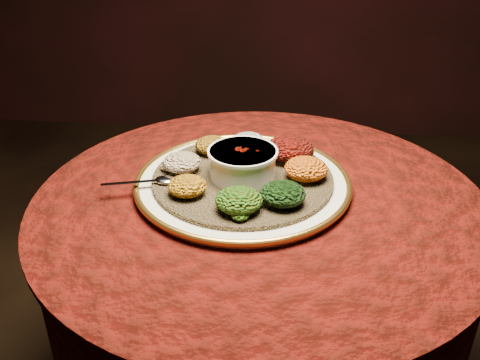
{
  "coord_description": "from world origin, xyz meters",
  "views": [
    {
      "loc": [
        0.05,
        -0.96,
        1.32
      ],
      "look_at": [
        -0.04,
        0.03,
        0.76
      ],
      "focal_mm": 40.0,
      "sensor_mm": 36.0,
      "label": 1
    }
  ],
  "objects": [
    {
      "name": "portion_shiro",
      "position": [
        -0.12,
        0.15,
        0.78
      ],
      "size": [
        0.08,
        0.08,
        0.04
      ],
      "primitive_type": "ellipsoid",
      "color": "#A26B13",
      "rests_on": "injera"
    },
    {
      "name": "platter",
      "position": [
        -0.04,
        0.04,
        0.75
      ],
      "size": [
        0.52,
        0.52,
        0.02
      ],
      "rotation": [
        0.0,
        0.0,
        -0.18
      ],
      "color": "silver",
      "rests_on": "table"
    },
    {
      "name": "portion_kitfo",
      "position": [
        0.06,
        0.13,
        0.79
      ],
      "size": [
        0.11,
        0.1,
        0.05
      ],
      "primitive_type": "ellipsoid",
      "color": "black",
      "rests_on": "injera"
    },
    {
      "name": "portion_kik",
      "position": [
        -0.14,
        -0.05,
        0.78
      ],
      "size": [
        0.08,
        0.08,
        0.04
      ],
      "primitive_type": "ellipsoid",
      "color": "#BC6710",
      "rests_on": "injera"
    },
    {
      "name": "portion_tikil",
      "position": [
        0.1,
        0.04,
        0.78
      ],
      "size": [
        0.09,
        0.09,
        0.04
      ],
      "primitive_type": "ellipsoid",
      "color": "#C26F10",
      "rests_on": "injera"
    },
    {
      "name": "portion_mixveg",
      "position": [
        -0.03,
        -0.1,
        0.78
      ],
      "size": [
        0.09,
        0.09,
        0.04
      ],
      "primitive_type": "ellipsoid",
      "color": "#943509",
      "rests_on": "injera"
    },
    {
      "name": "portion_gomen",
      "position": [
        0.05,
        -0.06,
        0.78
      ],
      "size": [
        0.09,
        0.09,
        0.04
      ],
      "primitive_type": "ellipsoid",
      "color": "black",
      "rests_on": "injera"
    },
    {
      "name": "injera",
      "position": [
        -0.04,
        0.04,
        0.76
      ],
      "size": [
        0.44,
        0.44,
        0.01
      ],
      "primitive_type": "cylinder",
      "rotation": [
        0.0,
        0.0,
        -0.13
      ],
      "color": "brown",
      "rests_on": "platter"
    },
    {
      "name": "portion_timatim",
      "position": [
        -0.17,
        0.05,
        0.78
      ],
      "size": [
        0.08,
        0.08,
        0.04
      ],
      "primitive_type": "ellipsoid",
      "color": "maroon",
      "rests_on": "injera"
    },
    {
      "name": "spoon",
      "position": [
        -0.21,
        -0.0,
        0.77
      ],
      "size": [
        0.15,
        0.06,
        0.01
      ],
      "rotation": [
        0.0,
        0.0,
        -2.89
      ],
      "color": "silver",
      "rests_on": "injera"
    },
    {
      "name": "stew_bowl",
      "position": [
        -0.04,
        0.04,
        0.8
      ],
      "size": [
        0.15,
        0.15,
        0.06
      ],
      "color": "white",
      "rests_on": "injera"
    },
    {
      "name": "table",
      "position": [
        0.0,
        0.0,
        0.55
      ],
      "size": [
        0.96,
        0.96,
        0.73
      ],
      "color": "black",
      "rests_on": "ground"
    },
    {
      "name": "portion_ayib",
      "position": [
        -0.04,
        0.17,
        0.78
      ],
      "size": [
        0.08,
        0.08,
        0.04
      ],
      "primitive_type": "ellipsoid",
      "color": "silver",
      "rests_on": "injera"
    }
  ]
}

